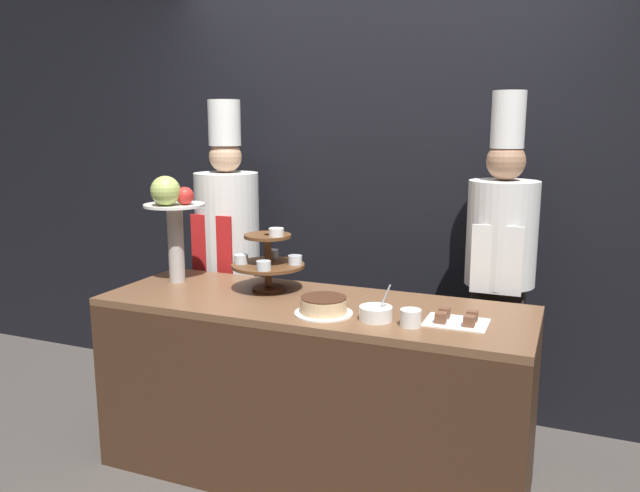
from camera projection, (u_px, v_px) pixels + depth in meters
wall_back at (375, 174)px, 3.69m from camera, size 10.00×0.06×2.80m
buffet_counter at (312, 389)px, 3.00m from camera, size 2.03×0.69×0.87m
tiered_stand at (268, 260)px, 3.10m from camera, size 0.36×0.36×0.32m
fruit_pedestal at (172, 210)px, 3.20m from camera, size 0.31×0.31×0.57m
cake_round at (324, 306)px, 2.73m from camera, size 0.26×0.26×0.08m
cup_white at (411, 318)px, 2.56m from camera, size 0.09×0.09×0.07m
cake_square_tray at (456, 319)px, 2.61m from camera, size 0.26×0.20×0.05m
serving_bowl_near at (376, 313)px, 2.64m from camera, size 0.14×0.14×0.16m
chef_left at (228, 244)px, 3.73m from camera, size 0.38×0.38×1.83m
chef_center_left at (500, 263)px, 3.14m from camera, size 0.35×0.35×1.85m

